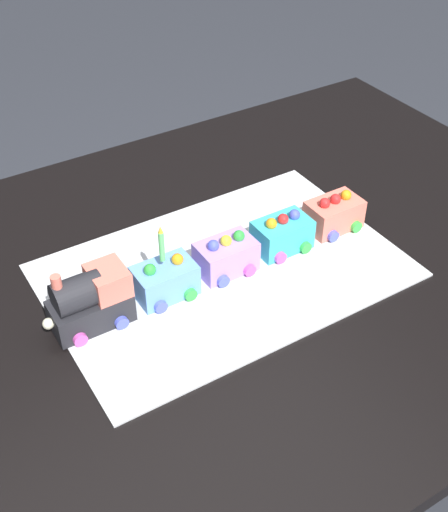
{
  "coord_description": "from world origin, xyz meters",
  "views": [
    {
      "loc": [
        -0.49,
        -0.74,
        1.48
      ],
      "look_at": [
        -0.03,
        0.0,
        0.77
      ],
      "focal_mm": 46.11,
      "sensor_mm": 36.0,
      "label": 1
    }
  ],
  "objects_px": {
    "cake_car_tanker_sky_blue": "(165,280)",
    "dining_table": "(238,310)",
    "cake_locomotive": "(90,300)",
    "birthday_candle": "(161,244)",
    "cake_car_gondola_turquoise": "(282,234)",
    "cake_car_caboose_coral": "(334,214)",
    "cake_car_hopper_lavender": "(226,256)"
  },
  "relations": [
    {
      "from": "cake_car_hopper_lavender",
      "to": "cake_car_gondola_turquoise",
      "type": "height_order",
      "value": "same"
    },
    {
      "from": "cake_car_tanker_sky_blue",
      "to": "cake_car_hopper_lavender",
      "type": "relative_size",
      "value": 1.0
    },
    {
      "from": "cake_car_hopper_lavender",
      "to": "cake_car_gondola_turquoise",
      "type": "relative_size",
      "value": 1.0
    },
    {
      "from": "birthday_candle",
      "to": "cake_car_tanker_sky_blue",
      "type": "bearing_deg",
      "value": 0.0
    },
    {
      "from": "cake_car_tanker_sky_blue",
      "to": "cake_car_caboose_coral",
      "type": "bearing_deg",
      "value": 0.0
    },
    {
      "from": "cake_car_gondola_turquoise",
      "to": "cake_car_caboose_coral",
      "type": "xyz_separation_m",
      "value": [
        0.12,
        0.0,
        0.0
      ]
    },
    {
      "from": "cake_car_caboose_coral",
      "to": "birthday_candle",
      "type": "distance_m",
      "value": 0.36
    },
    {
      "from": "cake_car_caboose_coral",
      "to": "cake_locomotive",
      "type": "bearing_deg",
      "value": -180.0
    },
    {
      "from": "cake_car_tanker_sky_blue",
      "to": "cake_car_hopper_lavender",
      "type": "xyz_separation_m",
      "value": [
        0.12,
        0.0,
        0.0
      ]
    },
    {
      "from": "dining_table",
      "to": "cake_locomotive",
      "type": "height_order",
      "value": "cake_locomotive"
    },
    {
      "from": "dining_table",
      "to": "cake_car_hopper_lavender",
      "type": "distance_m",
      "value": 0.14
    },
    {
      "from": "cake_car_hopper_lavender",
      "to": "birthday_candle",
      "type": "bearing_deg",
      "value": -180.0
    },
    {
      "from": "dining_table",
      "to": "cake_car_gondola_turquoise",
      "type": "xyz_separation_m",
      "value": [
        0.09,
        0.0,
        0.14
      ]
    },
    {
      "from": "cake_car_tanker_sky_blue",
      "to": "dining_table",
      "type": "bearing_deg",
      "value": -0.07
    },
    {
      "from": "cake_car_caboose_coral",
      "to": "birthday_candle",
      "type": "bearing_deg",
      "value": -180.0
    },
    {
      "from": "cake_car_caboose_coral",
      "to": "dining_table",
      "type": "bearing_deg",
      "value": -179.95
    },
    {
      "from": "cake_car_caboose_coral",
      "to": "cake_car_tanker_sky_blue",
      "type": "bearing_deg",
      "value": 180.0
    },
    {
      "from": "cake_car_hopper_lavender",
      "to": "cake_car_caboose_coral",
      "type": "xyz_separation_m",
      "value": [
        0.24,
        0.0,
        0.0
      ]
    },
    {
      "from": "cake_locomotive",
      "to": "cake_car_gondola_turquoise",
      "type": "bearing_deg",
      "value": 0.0
    },
    {
      "from": "cake_car_tanker_sky_blue",
      "to": "birthday_candle",
      "type": "xyz_separation_m",
      "value": [
        -0.0,
        -0.0,
        0.08
      ]
    },
    {
      "from": "dining_table",
      "to": "cake_car_caboose_coral",
      "type": "xyz_separation_m",
      "value": [
        0.21,
        0.0,
        0.14
      ]
    },
    {
      "from": "cake_car_tanker_sky_blue",
      "to": "cake_car_caboose_coral",
      "type": "relative_size",
      "value": 1.0
    },
    {
      "from": "cake_car_hopper_lavender",
      "to": "birthday_candle",
      "type": "relative_size",
      "value": 1.49
    },
    {
      "from": "dining_table",
      "to": "cake_car_hopper_lavender",
      "type": "height_order",
      "value": "cake_car_hopper_lavender"
    },
    {
      "from": "cake_car_tanker_sky_blue",
      "to": "cake_car_gondola_turquoise",
      "type": "relative_size",
      "value": 1.0
    },
    {
      "from": "cake_locomotive",
      "to": "cake_car_gondola_turquoise",
      "type": "relative_size",
      "value": 1.4
    },
    {
      "from": "dining_table",
      "to": "cake_car_gondola_turquoise",
      "type": "height_order",
      "value": "cake_car_gondola_turquoise"
    },
    {
      "from": "dining_table",
      "to": "cake_car_tanker_sky_blue",
      "type": "height_order",
      "value": "cake_car_tanker_sky_blue"
    },
    {
      "from": "cake_locomotive",
      "to": "birthday_candle",
      "type": "distance_m",
      "value": 0.14
    },
    {
      "from": "cake_locomotive",
      "to": "cake_car_gondola_turquoise",
      "type": "xyz_separation_m",
      "value": [
        0.36,
        0.0,
        -0.02
      ]
    },
    {
      "from": "cake_car_caboose_coral",
      "to": "birthday_candle",
      "type": "relative_size",
      "value": 1.49
    },
    {
      "from": "cake_locomotive",
      "to": "dining_table",
      "type": "bearing_deg",
      "value": -0.04
    }
  ]
}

